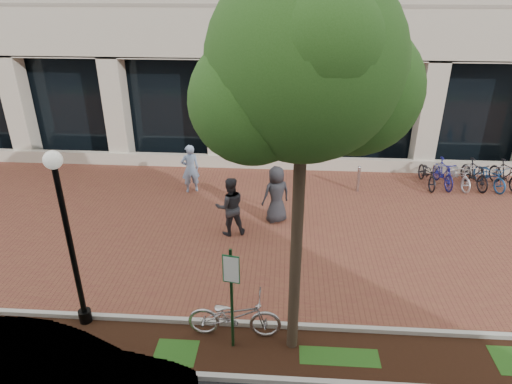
# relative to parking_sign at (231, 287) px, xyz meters

# --- Properties ---
(ground) EXTENTS (120.00, 120.00, 0.00)m
(ground) POSITION_rel_parking_sign_xyz_m (0.30, 5.13, -1.52)
(ground) COLOR black
(ground) RESTS_ON ground
(brick_plaza) EXTENTS (40.00, 9.00, 0.01)m
(brick_plaza) POSITION_rel_parking_sign_xyz_m (0.30, 5.13, -1.52)
(brick_plaza) COLOR brown
(brick_plaza) RESTS_ON ground
(planting_strip) EXTENTS (40.00, 1.50, 0.01)m
(planting_strip) POSITION_rel_parking_sign_xyz_m (0.30, -0.12, -1.52)
(planting_strip) COLOR black
(planting_strip) RESTS_ON ground
(curb_plaza_side) EXTENTS (40.00, 0.12, 0.12)m
(curb_plaza_side) POSITION_rel_parking_sign_xyz_m (0.30, 0.63, -1.46)
(curb_plaza_side) COLOR #B1B0A7
(curb_plaza_side) RESTS_ON ground
(curb_street_side) EXTENTS (40.00, 0.12, 0.12)m
(curb_street_side) POSITION_rel_parking_sign_xyz_m (0.30, -0.87, -1.46)
(curb_street_side) COLOR #B1B0A7
(curb_street_side) RESTS_ON ground
(parking_sign) EXTENTS (0.34, 0.07, 2.39)m
(parking_sign) POSITION_rel_parking_sign_xyz_m (0.00, 0.00, 0.00)
(parking_sign) COLOR #163C1C
(parking_sign) RESTS_ON ground
(lamppost) EXTENTS (0.36, 0.36, 4.05)m
(lamppost) POSITION_rel_parking_sign_xyz_m (-3.36, 0.53, 0.77)
(lamppost) COLOR black
(lamppost) RESTS_ON ground
(street_tree) EXTENTS (3.77, 3.14, 7.35)m
(street_tree) POSITION_rel_parking_sign_xyz_m (1.27, 0.15, 4.05)
(street_tree) COLOR #433526
(street_tree) RESTS_ON ground
(locked_bicycle) EXTENTS (1.99, 0.71, 1.04)m
(locked_bicycle) POSITION_rel_parking_sign_xyz_m (-0.00, 0.35, -1.00)
(locked_bicycle) COLOR #B1B1B5
(locked_bicycle) RESTS_ON ground
(pedestrian_left) EXTENTS (0.75, 0.63, 1.75)m
(pedestrian_left) POSITION_rel_parking_sign_xyz_m (-2.32, 7.32, -0.65)
(pedestrian_left) COLOR #89A5CD
(pedestrian_left) RESTS_ON ground
(pedestrian_mid) EXTENTS (1.03, 0.90, 1.80)m
(pedestrian_mid) POSITION_rel_parking_sign_xyz_m (-0.59, 4.54, -0.62)
(pedestrian_mid) COLOR #29292E
(pedestrian_mid) RESTS_ON ground
(pedestrian_right) EXTENTS (1.05, 0.92, 1.82)m
(pedestrian_right) POSITION_rel_parking_sign_xyz_m (0.73, 5.39, -0.61)
(pedestrian_right) COLOR #26262B
(pedestrian_right) RESTS_ON ground
(bollard) EXTENTS (0.12, 0.12, 0.97)m
(bollard) POSITION_rel_parking_sign_xyz_m (3.55, 7.73, -1.03)
(bollard) COLOR #B1B1B6
(bollard) RESTS_ON ground
(bike_rack_cluster) EXTENTS (3.61, 1.83, 1.01)m
(bike_rack_cluster) POSITION_rel_parking_sign_xyz_m (7.47, 8.41, -1.05)
(bike_rack_cluster) COLOR black
(bike_rack_cluster) RESTS_ON ground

